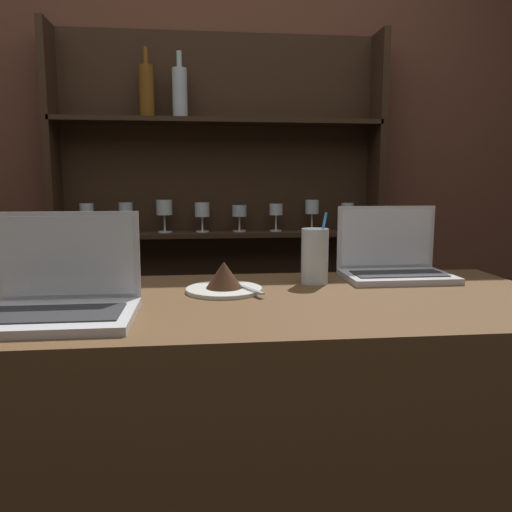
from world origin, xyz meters
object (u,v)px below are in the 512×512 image
Objects in this scene: laptop_near at (60,296)px; water_glass at (315,256)px; cake_plate at (224,281)px; laptop_far at (393,262)px.

laptop_near is 1.59× the size of water_glass.
cake_plate is 0.27m from water_glass.
laptop_far is 1.54× the size of water_glass.
laptop_near reaches higher than cake_plate.
cake_plate is (0.35, 0.20, -0.02)m from laptop_near.
laptop_far is 0.53m from cake_plate.
water_glass is (0.61, 0.28, 0.03)m from laptop_near.
laptop_far is at bearing 15.40° from cake_plate.
laptop_far is 0.26m from water_glass.
laptop_near is at bearing -158.48° from laptop_far.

